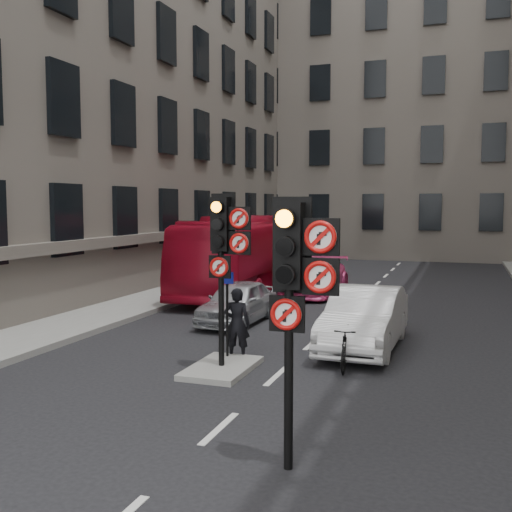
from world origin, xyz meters
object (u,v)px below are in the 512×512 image
Objects in this scene: bus_red at (250,254)px; motorcyclist at (237,324)px; car_silver at (238,302)px; car_white at (365,319)px; car_pink at (315,277)px; info_sign at (227,302)px; motorcycle at (347,347)px; signal_near at (295,274)px; signal_far at (225,242)px.

bus_red is 10.48m from motorcyclist.
car_silver is 0.82× the size of car_white.
car_pink is 10.32m from info_sign.
car_pink is 2.50× the size of info_sign.
motorcycle is (5.74, -9.93, -1.05)m from bus_red.
signal_near is 16.13m from bus_red.
info_sign is (-0.13, -0.27, 0.53)m from motorcyclist.
signal_near is at bearing -87.37° from car_white.
info_sign is (3.13, -10.20, -0.18)m from bus_red.
car_white is at bearing -56.21° from bus_red.
bus_red is at bearing 111.84° from signal_near.
car_pink is 3.00× the size of motorcycle.
info_sign is (0.47, -10.28, 0.65)m from car_pink.
car_silver is (-1.56, 4.84, -2.08)m from signal_far.
car_silver is at bearing 115.23° from signal_near.
motorcycle is at bearing -90.97° from car_white.
signal_far is at bearing -75.01° from bus_red.
signal_near is 1.00× the size of signal_far.
motorcycle is at bearing 92.77° from signal_near.
car_white is (-0.17, 6.93, -1.85)m from signal_near.
car_white is 8.69m from car_pink.
bus_red is 6.73× the size of motorcyclist.
car_white is 9.93m from bus_red.
motorcycle is at bearing -62.16° from bus_red.
signal_near is 4.77m from signal_far.
car_white is 1.94m from motorcycle.
motorcyclist is (-2.56, -1.92, 0.08)m from car_white.
info_sign is at bearing -176.67° from motorcycle.
bus_red is (-5.99, 14.94, -1.07)m from signal_near.
bus_red is (-2.66, -0.08, 0.83)m from car_pink.
bus_red is 11.52m from motorcycle.
info_sign is (-2.69, -2.19, 0.60)m from car_white.
car_white is (4.00, -1.91, 0.11)m from car_silver.
signal_near reaches higher than car_white.
motorcyclist is at bearing 60.73° from info_sign.
bus_red is (-5.82, 8.01, 0.78)m from car_white.
signal_near reaches higher than motorcyclist.
bus_red reaches higher than info_sign.
car_white is (2.43, 2.93, -1.97)m from signal_far.
car_silver is 1.95× the size of info_sign.
car_pink is (-3.33, 15.02, -1.90)m from signal_near.
car_white is 0.41× the size of bus_red.
car_silver is 5.49m from motorcycle.
signal_far is 11.51m from bus_red.
signal_far is 5.49m from car_silver.
signal_far is 11.23m from car_pink.
motorcycle is (2.36, 1.01, -2.23)m from signal_far.
car_pink is 10.48m from motorcycle.
bus_red is at bearing 108.09° from car_silver.
signal_near is 5.97m from motorcyclist.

